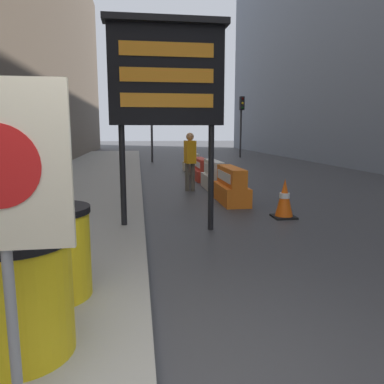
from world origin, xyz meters
The scene contains 13 objects.
barrel_drum_foreground centered at (-0.95, 0.62, 0.59)m, with size 0.77×0.77×0.89m.
barrel_drum_middle centered at (-0.94, 1.58, 0.59)m, with size 0.77×0.77×0.89m.
warning_sign centered at (-0.80, 0.01, 1.45)m, with size 0.74×0.08×1.87m.
message_board centered at (0.41, 4.31, 2.62)m, with size 2.01×0.36×3.52m.
jersey_barrier_orange_near centered at (2.14, 6.73, 0.38)m, with size 0.58×1.63×0.87m.
jersey_barrier_white centered at (2.14, 8.86, 0.38)m, with size 0.51×1.62×0.85m.
jersey_barrier_red_striped centered at (2.14, 11.07, 0.33)m, with size 0.55×1.79×0.75m.
jersey_barrier_cream centered at (2.14, 13.47, 0.36)m, with size 0.57×1.90×0.81m.
traffic_cone_near centered at (2.01, 13.53, 0.27)m, with size 0.31×0.31×0.56m.
traffic_cone_mid centered at (2.81, 5.00, 0.39)m, with size 0.44×0.44×0.79m.
traffic_light_near_curb centered at (0.69, 18.58, 3.14)m, with size 0.28×0.45×4.35m.
traffic_light_far_side centered at (6.52, 21.58, 2.79)m, with size 0.28×0.45×3.85m.
pedestrian_worker centered at (1.39, 8.61, 0.99)m, with size 0.31×0.47×1.68m.
Camera 1 is at (-0.08, -2.04, 1.75)m, focal length 35.00 mm.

